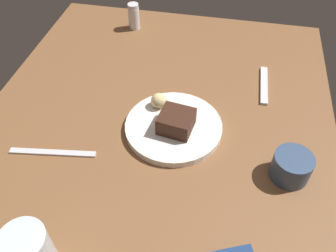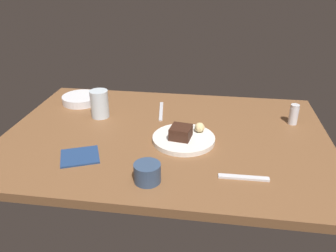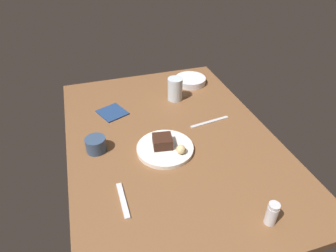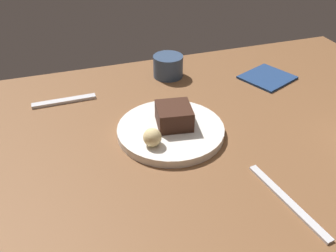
{
  "view_description": "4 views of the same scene",
  "coord_description": "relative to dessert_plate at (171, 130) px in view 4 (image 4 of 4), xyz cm",
  "views": [
    {
      "loc": [
        -47.65,
        -14.45,
        63.08
      ],
      "look_at": [
        5.14,
        -3.79,
        6.18
      ],
      "focal_mm": 37.59,
      "sensor_mm": 36.0,
      "label": 1
    },
    {
      "loc": [
        17.01,
        -110.89,
        61.88
      ],
      "look_at": [
        1.45,
        -3.85,
        8.22
      ],
      "focal_mm": 36.21,
      "sensor_mm": 36.0,
      "label": 2
    },
    {
      "loc": [
        91.41,
        -29.72,
        78.82
      ],
      "look_at": [
        -0.23,
        -1.15,
        8.86
      ],
      "focal_mm": 31.3,
      "sensor_mm": 36.0,
      "label": 3
    },
    {
      "loc": [
        27.67,
        54.91,
        48.2
      ],
      "look_at": [
        8.37,
        -3.03,
        6.29
      ],
      "focal_mm": 39.25,
      "sensor_mm": 36.0,
      "label": 4
    }
  ],
  "objects": [
    {
      "name": "dessert_plate",
      "position": [
        0.0,
        0.0,
        0.0
      ],
      "size": [
        22.41,
        22.41,
        1.72
      ],
      "primitive_type": "cylinder",
      "color": "white",
      "rests_on": "dining_table"
    },
    {
      "name": "bread_roll",
      "position": [
        5.33,
        4.22,
        2.67
      ],
      "size": [
        3.62,
        3.62,
        3.62
      ],
      "primitive_type": "sphere",
      "color": "#DBC184",
      "rests_on": "dessert_plate"
    },
    {
      "name": "folded_napkin",
      "position": [
        -32.76,
        -15.89,
        -0.56
      ],
      "size": [
        15.68,
        15.12,
        0.6
      ],
      "primitive_type": "cube",
      "rotation": [
        0.0,
        0.0,
        0.4
      ],
      "color": "navy",
      "rests_on": "dining_table"
    },
    {
      "name": "butter_knife",
      "position": [
        -12.23,
        24.61,
        -0.61
      ],
      "size": [
        4.0,
        19.01,
        0.5
      ],
      "primitive_type": "cube",
      "rotation": [
        0.0,
        0.0,
        1.71
      ],
      "color": "silver",
      "rests_on": "dining_table"
    },
    {
      "name": "coffee_cup",
      "position": [
        -8.01,
        -25.76,
        2.04
      ],
      "size": [
        7.97,
        7.97,
        5.8
      ],
      "primitive_type": "cylinder",
      "color": "#334766",
      "rests_on": "dining_table"
    },
    {
      "name": "dining_table",
      "position": [
        -7.23,
        4.67,
        -2.36
      ],
      "size": [
        120.0,
        84.0,
        3.0
      ],
      "primitive_type": "cube",
      "color": "brown",
      "rests_on": "ground"
    },
    {
      "name": "chocolate_cake_slice",
      "position": [
        -0.97,
        -0.77,
        3.0
      ],
      "size": [
        8.1,
        8.33,
        4.27
      ],
      "primitive_type": "cube",
      "rotation": [
        0.0,
        0.0,
        6.13
      ],
      "color": "#381E14",
      "rests_on": "dessert_plate"
    },
    {
      "name": "dessert_spoon",
      "position": [
        20.09,
        -20.42,
        -0.51
      ],
      "size": [
        15.03,
        2.03,
        0.7
      ],
      "primitive_type": "cube",
      "rotation": [
        0.0,
        0.0,
        3.16
      ],
      "color": "silver",
      "rests_on": "dining_table"
    }
  ]
}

